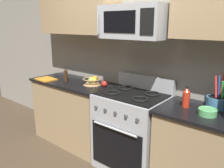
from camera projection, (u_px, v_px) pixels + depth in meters
wall_back at (150, 57)px, 2.72m from camera, size 8.00×0.10×2.60m
counter_left at (74, 112)px, 3.28m from camera, size 1.24×0.59×0.91m
range_oven at (131, 130)px, 2.66m from camera, size 0.76×0.63×1.09m
counter_right at (198, 155)px, 2.19m from camera, size 0.78×0.59×0.91m
microwave at (135, 22)px, 2.37m from camera, size 0.71×0.44×0.34m
upper_cabinets_left at (77, 8)px, 3.03m from camera, size 1.23×0.34×0.68m
utensil_crock at (216, 102)px, 2.14m from camera, size 0.19×0.19×0.34m
fruit_basket at (92, 81)px, 2.97m from camera, size 0.24×0.24×0.11m
apple_loose at (104, 84)px, 2.88m from camera, size 0.08×0.08×0.08m
cutting_board at (46, 79)px, 3.25m from camera, size 0.29×0.23×0.02m
bottle_hot_sauce at (186, 98)px, 2.16m from camera, size 0.07×0.07×0.21m
bottle_soy at (66, 75)px, 3.14m from camera, size 0.05×0.05×0.20m
prep_bowl at (207, 112)px, 1.98m from camera, size 0.16×0.16×0.06m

